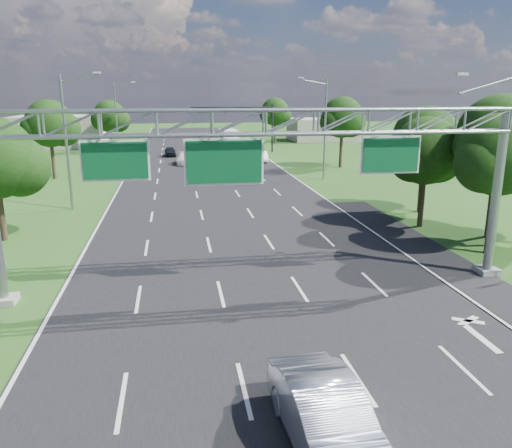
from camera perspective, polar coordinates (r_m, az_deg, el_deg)
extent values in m
plane|color=#224916|center=(40.30, -3.96, 2.29)|extent=(220.00, 220.00, 0.00)
cube|color=black|center=(40.30, -3.96, 2.29)|extent=(18.00, 180.00, 0.02)
cube|color=black|center=(28.34, 20.43, -4.06)|extent=(3.00, 30.00, 0.02)
cube|color=gray|center=(27.38, 24.87, -4.85)|extent=(1.00, 1.00, 0.30)
cylinder|color=gray|center=(26.43, 25.77, 3.05)|extent=(0.44, 0.44, 8.00)
cube|color=gray|center=(24.02, -26.80, -7.76)|extent=(1.00, 1.00, 0.30)
cylinder|color=gray|center=(25.33, 24.77, 14.15)|extent=(2.54, 0.12, 0.79)
cube|color=beige|center=(24.70, 22.49, 15.56)|extent=(0.50, 0.22, 0.12)
cube|color=white|center=(21.47, -15.78, 6.99)|extent=(2.80, 0.05, 1.70)
cube|color=#094F27|center=(21.41, -15.80, 6.97)|extent=(2.62, 0.05, 1.52)
cube|color=white|center=(21.46, -3.65, 7.10)|extent=(3.40, 0.05, 2.00)
cube|color=#094F27|center=(21.40, -3.63, 7.08)|extent=(3.22, 0.05, 1.82)
cube|color=white|center=(23.39, 15.12, 7.64)|extent=(2.80, 0.05, 1.70)
cube|color=#094F27|center=(23.33, 15.18, 7.62)|extent=(2.62, 0.05, 1.52)
cylinder|color=black|center=(75.78, 1.88, 10.87)|extent=(0.24, 0.24, 7.00)
cylinder|color=black|center=(74.70, -2.75, 13.19)|extent=(12.00, 0.18, 0.18)
imported|color=black|center=(74.27, -7.46, 12.65)|extent=(0.18, 0.22, 1.10)
imported|color=black|center=(74.61, -3.52, 12.75)|extent=(0.18, 0.22, 1.10)
imported|color=black|center=(75.29, 0.36, 12.80)|extent=(0.18, 0.22, 1.10)
cylinder|color=gray|center=(40.14, -20.85, 8.55)|extent=(0.20, 0.20, 10.00)
cylinder|color=gray|center=(39.75, -19.59, 15.42)|extent=(2.78, 0.12, 0.60)
cube|color=beige|center=(39.56, -17.71, 16.16)|extent=(0.55, 0.22, 0.12)
cylinder|color=gray|center=(74.69, -15.67, 11.44)|extent=(0.20, 0.20, 10.00)
cylinder|color=gray|center=(74.48, -14.90, 15.11)|extent=(2.78, 0.12, 0.60)
cube|color=beige|center=(74.38, -13.89, 15.48)|extent=(0.55, 0.22, 0.12)
cylinder|color=gray|center=(51.58, 7.89, 10.55)|extent=(0.20, 0.20, 10.00)
cylinder|color=gray|center=(51.08, 6.63, 15.83)|extent=(2.78, 0.12, 0.60)
cube|color=beige|center=(50.76, 5.17, 16.33)|extent=(0.55, 0.22, 0.12)
cylinder|color=#2D2116|center=(30.39, 25.25, 0.35)|extent=(0.36, 0.36, 3.74)
sphere|color=black|center=(29.78, 26.02, 7.13)|extent=(4.40, 4.40, 4.40)
sphere|color=black|center=(30.81, 27.17, 6.17)|extent=(3.30, 3.30, 3.30)
sphere|color=black|center=(29.03, 24.65, 6.24)|extent=(3.08, 3.08, 3.08)
cylinder|color=#2D2116|center=(33.87, 25.28, 2.10)|extent=(0.36, 0.36, 4.18)
sphere|color=black|center=(33.31, 26.06, 8.97)|extent=(5.00, 5.00, 5.00)
sphere|color=black|center=(32.47, 24.62, 8.12)|extent=(3.50, 3.50, 3.50)
cylinder|color=#2D2116|center=(34.92, 18.39, 2.38)|extent=(0.36, 0.36, 3.30)
sphere|color=black|center=(34.39, 18.85, 7.93)|extent=(4.40, 4.40, 4.40)
sphere|color=black|center=(35.33, 20.07, 7.09)|extent=(3.30, 3.30, 3.30)
sphere|color=black|center=(33.73, 17.53, 7.16)|extent=(3.08, 3.08, 3.08)
cylinder|color=#2D2116|center=(39.29, 18.34, 3.87)|extent=(0.36, 0.36, 3.52)
sphere|color=black|center=(38.81, 18.79, 9.20)|extent=(4.80, 4.80, 4.80)
sphere|color=black|center=(39.78, 19.99, 8.35)|extent=(3.60, 3.60, 3.60)
sphere|color=black|center=(38.09, 17.48, 8.49)|extent=(3.36, 3.36, 3.36)
cylinder|color=#2D2116|center=(33.65, -27.06, 0.86)|extent=(0.36, 0.36, 3.08)
sphere|color=black|center=(33.18, -25.46, 5.91)|extent=(3.60, 3.60, 3.60)
cylinder|color=#2D2116|center=(56.00, -22.17, 6.72)|extent=(0.36, 0.36, 3.74)
sphere|color=black|center=(55.67, -22.55, 10.57)|extent=(4.80, 4.80, 4.80)
sphere|color=black|center=(55.84, -21.19, 10.09)|extent=(3.60, 3.60, 3.60)
sphere|color=black|center=(55.66, -23.67, 9.96)|extent=(3.36, 3.36, 3.36)
cylinder|color=#2D2116|center=(80.05, -16.21, 9.18)|extent=(0.36, 0.36, 3.30)
sphere|color=black|center=(79.81, -16.39, 11.73)|extent=(4.80, 4.80, 4.80)
sphere|color=black|center=(80.11, -15.46, 11.37)|extent=(3.60, 3.60, 3.60)
sphere|color=black|center=(79.67, -17.18, 11.32)|extent=(3.36, 3.36, 3.36)
cylinder|color=#2D2116|center=(60.82, 9.67, 8.26)|extent=(0.36, 0.36, 3.96)
sphere|color=black|center=(60.51, 9.83, 11.93)|extent=(4.80, 4.80, 4.80)
sphere|color=black|center=(61.31, 10.77, 11.36)|extent=(3.60, 3.60, 3.60)
sphere|color=black|center=(59.91, 8.91, 11.48)|extent=(3.36, 3.36, 3.36)
cylinder|color=#2D2116|center=(89.21, 2.16, 10.34)|extent=(0.36, 0.36, 3.52)
sphere|color=black|center=(89.00, 2.18, 12.71)|extent=(4.80, 4.80, 4.80)
sphere|color=black|center=(89.66, 2.89, 12.33)|extent=(3.60, 3.60, 3.60)
sphere|color=black|center=(88.51, 1.51, 12.39)|extent=(3.36, 3.36, 3.36)
cube|color=gray|center=(89.32, -21.48, 9.83)|extent=(14.00, 10.00, 5.00)
cube|color=gray|center=(95.50, 7.67, 10.66)|extent=(12.00, 9.00, 4.00)
imported|color=#B1B5BD|center=(13.44, 8.11, -21.16)|extent=(2.15, 5.32, 1.72)
imported|color=white|center=(63.51, -8.18, 7.41)|extent=(2.07, 4.78, 1.37)
imported|color=black|center=(68.74, -6.76, 7.94)|extent=(2.33, 4.45, 1.20)
imported|color=black|center=(71.81, -9.78, 8.16)|extent=(1.67, 3.85, 1.29)
imported|color=white|center=(65.04, 0.65, 7.71)|extent=(1.68, 4.09, 1.32)
cube|color=silver|center=(79.08, -3.16, 9.65)|extent=(2.70, 6.02, 2.95)
cube|color=silver|center=(75.06, -2.81, 8.97)|extent=(2.38, 2.29, 2.16)
cylinder|color=black|center=(75.20, -3.65, 8.52)|extent=(0.34, 0.98, 0.98)
cylinder|color=black|center=(75.44, -2.00, 8.56)|extent=(0.34, 0.98, 0.98)
cylinder|color=black|center=(81.03, -4.07, 8.96)|extent=(0.34, 0.98, 0.98)
cylinder|color=black|center=(81.26, -2.54, 9.00)|extent=(0.34, 0.98, 0.98)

